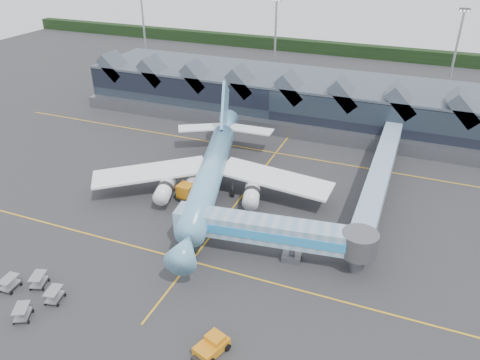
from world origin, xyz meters
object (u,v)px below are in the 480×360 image
at_px(jet_bridge, 284,234).
at_px(fuel_truck, 198,181).
at_px(pushback_tug, 212,346).
at_px(main_airliner, 211,171).

height_order(jet_bridge, fuel_truck, jet_bridge).
distance_m(jet_bridge, fuel_truck, 22.27).
height_order(jet_bridge, pushback_tug, jet_bridge).
height_order(fuel_truck, pushback_tug, fuel_truck).
distance_m(main_airliner, fuel_truck, 3.69).
bearing_deg(pushback_tug, jet_bridge, 101.60).
relative_size(jet_bridge, fuel_truck, 2.70).
bearing_deg(pushback_tug, main_airliner, 133.76).
bearing_deg(main_airliner, pushback_tug, -81.05).
xyz_separation_m(main_airliner, pushback_tug, (13.65, -29.36, -3.50)).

